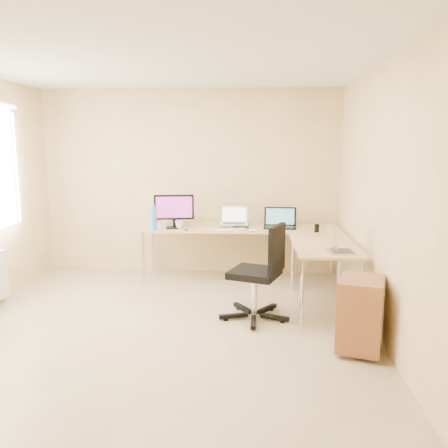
# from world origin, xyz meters

# --- Properties ---
(floor) EXTENTS (4.50, 4.50, 0.00)m
(floor) POSITION_xyz_m (0.00, 0.00, 0.00)
(floor) COLOR tan
(floor) RESTS_ON ground
(ceiling) EXTENTS (4.50, 4.50, 0.00)m
(ceiling) POSITION_xyz_m (0.00, 0.00, 2.60)
(ceiling) COLOR white
(ceiling) RESTS_ON ground
(wall_back) EXTENTS (4.50, 0.00, 4.50)m
(wall_back) POSITION_xyz_m (0.00, 2.25, 1.30)
(wall_back) COLOR beige
(wall_back) RESTS_ON ground
(wall_front) EXTENTS (4.50, 0.00, 4.50)m
(wall_front) POSITION_xyz_m (0.00, -2.25, 1.30)
(wall_front) COLOR beige
(wall_front) RESTS_ON ground
(wall_right) EXTENTS (0.00, 4.50, 4.50)m
(wall_right) POSITION_xyz_m (2.10, 0.00, 1.30)
(wall_right) COLOR beige
(wall_right) RESTS_ON ground
(desk_main) EXTENTS (2.65, 0.70, 0.73)m
(desk_main) POSITION_xyz_m (0.72, 1.85, 0.36)
(desk_main) COLOR tan
(desk_main) RESTS_ON ground
(desk_return) EXTENTS (0.70, 1.30, 0.73)m
(desk_return) POSITION_xyz_m (1.70, 0.85, 0.36)
(desk_return) COLOR tan
(desk_return) RESTS_ON ground
(monitor) EXTENTS (0.55, 0.25, 0.45)m
(monitor) POSITION_xyz_m (-0.16, 1.73, 0.96)
(monitor) COLOR black
(monitor) RESTS_ON desk_main
(book_stack) EXTENTS (0.22, 0.30, 0.05)m
(book_stack) POSITION_xyz_m (0.73, 1.90, 0.75)
(book_stack) COLOR #29787A
(book_stack) RESTS_ON desk_main
(laptop_center) EXTENTS (0.37, 0.29, 0.23)m
(laptop_center) POSITION_xyz_m (0.64, 1.77, 0.90)
(laptop_center) COLOR silver
(laptop_center) RESTS_ON desk_main
(laptop_black) EXTENTS (0.45, 0.34, 0.27)m
(laptop_black) POSITION_xyz_m (1.25, 1.83, 0.87)
(laptop_black) COLOR black
(laptop_black) RESTS_ON desk_main
(keyboard) EXTENTS (0.43, 0.26, 0.02)m
(keyboard) POSITION_xyz_m (0.60, 1.61, 0.74)
(keyboard) COLOR white
(keyboard) RESTS_ON desk_main
(mouse) EXTENTS (0.10, 0.08, 0.03)m
(mouse) POSITION_xyz_m (0.89, 1.55, 0.75)
(mouse) COLOR white
(mouse) RESTS_ON desk_main
(mug) EXTENTS (0.11, 0.11, 0.10)m
(mug) POSITION_xyz_m (-0.09, 1.69, 0.78)
(mug) COLOR white
(mug) RESTS_ON desk_main
(cd_stack) EXTENTS (0.14, 0.14, 0.03)m
(cd_stack) POSITION_xyz_m (0.01, 1.55, 0.74)
(cd_stack) COLOR white
(cd_stack) RESTS_ON desk_main
(water_bottle) EXTENTS (0.11, 0.11, 0.32)m
(water_bottle) POSITION_xyz_m (-0.40, 1.55, 0.89)
(water_bottle) COLOR #3989CD
(water_bottle) RESTS_ON desk_main
(papers) EXTENTS (0.29, 0.33, 0.01)m
(papers) POSITION_xyz_m (-0.40, 1.78, 0.73)
(papers) COLOR silver
(papers) RESTS_ON desk_main
(white_box) EXTENTS (0.30, 0.26, 0.09)m
(white_box) POSITION_xyz_m (-0.23, 2.05, 0.78)
(white_box) COLOR white
(white_box) RESTS_ON desk_main
(desk_fan) EXTENTS (0.30, 0.30, 0.30)m
(desk_fan) POSITION_xyz_m (-0.40, 2.03, 0.88)
(desk_fan) COLOR silver
(desk_fan) RESTS_ON desk_main
(black_cup) EXTENTS (0.07, 0.07, 0.10)m
(black_cup) POSITION_xyz_m (1.70, 1.55, 0.78)
(black_cup) COLOR black
(black_cup) RESTS_ON desk_main
(laptop_return) EXTENTS (0.38, 0.31, 0.24)m
(laptop_return) POSITION_xyz_m (1.82, 0.43, 0.85)
(laptop_return) COLOR silver
(laptop_return) RESTS_ON desk_return
(office_chair) EXTENTS (0.79, 0.79, 1.04)m
(office_chair) POSITION_xyz_m (0.92, 0.42, 0.50)
(office_chair) COLOR black
(office_chair) RESTS_ON ground
(cabinet) EXTENTS (0.49, 0.55, 0.64)m
(cabinet) POSITION_xyz_m (1.85, -0.34, 0.36)
(cabinet) COLOR olive
(cabinet) RESTS_ON ground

